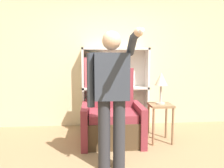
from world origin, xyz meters
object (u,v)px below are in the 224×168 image
(bookcase, at_px, (107,89))
(person_standing, at_px, (112,92))
(table_lamp, at_px, (161,81))
(armchair, at_px, (112,119))
(side_table, at_px, (160,112))

(bookcase, height_order, person_standing, person_standing)
(table_lamp, bearing_deg, armchair, 172.56)
(armchair, height_order, person_standing, person_standing)
(side_table, bearing_deg, person_standing, -136.28)
(side_table, xyz_separation_m, table_lamp, (0.00, 0.00, 0.52))
(armchair, xyz_separation_m, person_standing, (-0.08, -0.94, 0.59))
(person_standing, bearing_deg, side_table, 43.72)
(person_standing, distance_m, side_table, 1.30)
(side_table, bearing_deg, armchair, 172.56)
(side_table, relative_size, table_lamp, 1.24)
(armchair, relative_size, table_lamp, 2.36)
(bookcase, distance_m, table_lamp, 1.23)
(armchair, xyz_separation_m, table_lamp, (0.79, -0.10, 0.64))
(person_standing, height_order, side_table, person_standing)
(armchair, distance_m, person_standing, 1.11)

